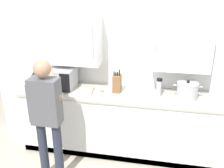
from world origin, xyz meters
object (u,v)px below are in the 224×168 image
Objects in this scene: microwave_oven at (55,78)px; knife_block at (117,83)px; stock_pot at (187,90)px; wooden_spoon at (98,91)px; person_figure at (47,112)px; thermos_flask at (159,87)px.

knife_block is at bearing 1.28° from microwave_oven.
microwave_oven is at bearing -178.72° from knife_block.
microwave_oven is at bearing 179.24° from stock_pot.
person_figure is at bearing -119.42° from wooden_spoon.
stock_pot is 1.78× the size of wooden_spoon.
microwave_oven is at bearing 177.76° from wooden_spoon.
microwave_oven is at bearing 105.11° from person_figure.
knife_block is 1.08m from person_figure.
person_figure is (-1.29, -0.78, -0.10)m from thermos_flask.
knife_block is 0.96m from stock_pot.
wooden_spoon is (-0.27, -0.05, -0.12)m from knife_block.
thermos_flask reaches higher than wooden_spoon.
person_figure is (0.21, -0.79, -0.12)m from microwave_oven.
person_figure reaches higher than thermos_flask.
stock_pot is at bearing -2.71° from knife_block.
wooden_spoon is at bearing -170.40° from knife_block.
wooden_spoon is (0.65, -0.03, -0.14)m from microwave_oven.
person_figure is (-1.66, -0.77, -0.09)m from stock_pot.
wooden_spoon is at bearing 60.58° from person_figure.
microwave_oven is 0.45× the size of person_figure.
person_figure is at bearing -74.89° from microwave_oven.
thermos_flask is (1.50, -0.01, -0.02)m from microwave_oven.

